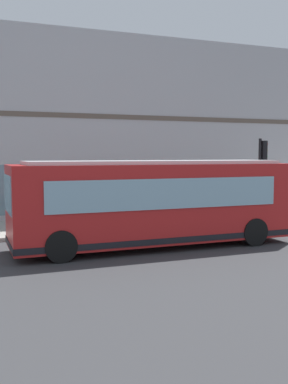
# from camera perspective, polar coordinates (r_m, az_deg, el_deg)

# --- Properties ---
(ground) EXTENTS (120.00, 120.00, 0.00)m
(ground) POSITION_cam_1_polar(r_m,az_deg,el_deg) (16.97, 4.25, -6.44)
(ground) COLOR #38383A
(sidewalk_curb) EXTENTS (4.66, 40.00, 0.15)m
(sidewalk_curb) POSITION_cam_1_polar(r_m,az_deg,el_deg) (21.45, -1.40, -3.87)
(sidewalk_curb) COLOR #9E9991
(sidewalk_curb) RESTS_ON ground
(building_corner) EXTENTS (9.13, 22.16, 9.44)m
(building_corner) POSITION_cam_1_polar(r_m,az_deg,el_deg) (27.81, -6.23, 7.66)
(building_corner) COLOR #A8A8AD
(building_corner) RESTS_ON ground
(city_bus_nearside) EXTENTS (2.68, 10.06, 3.07)m
(city_bus_nearside) POSITION_cam_1_polar(r_m,az_deg,el_deg) (16.12, 1.33, -1.43)
(city_bus_nearside) COLOR red
(city_bus_nearside) RESTS_ON ground
(traffic_light_near_corner) EXTENTS (0.32, 0.49, 3.88)m
(traffic_light_near_corner) POSITION_cam_1_polar(r_m,az_deg,el_deg) (22.36, 14.56, 3.49)
(traffic_light_near_corner) COLOR black
(traffic_light_near_corner) RESTS_ON sidewalk_curb
(fire_hydrant) EXTENTS (0.35, 0.35, 0.74)m
(fire_hydrant) POSITION_cam_1_polar(r_m,az_deg,el_deg) (19.17, -4.52, -3.59)
(fire_hydrant) COLOR yellow
(fire_hydrant) RESTS_ON sidewalk_curb
(pedestrian_walking_along_curb) EXTENTS (0.32, 0.32, 1.73)m
(pedestrian_walking_along_curb) POSITION_cam_1_polar(r_m,az_deg,el_deg) (19.57, -13.51, -1.67)
(pedestrian_walking_along_curb) COLOR #99994C
(pedestrian_walking_along_curb) RESTS_ON sidewalk_curb
(pedestrian_near_building_entrance) EXTENTS (0.32, 0.32, 1.56)m
(pedestrian_near_building_entrance) POSITION_cam_1_polar(r_m,az_deg,el_deg) (24.40, 6.16, -0.57)
(pedestrian_near_building_entrance) COLOR gold
(pedestrian_near_building_entrance) RESTS_ON sidewalk_curb
(newspaper_vending_box) EXTENTS (0.44, 0.43, 0.90)m
(newspaper_vending_box) POSITION_cam_1_polar(r_m,az_deg,el_deg) (20.93, 4.55, -2.64)
(newspaper_vending_box) COLOR #197233
(newspaper_vending_box) RESTS_ON sidewalk_curb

